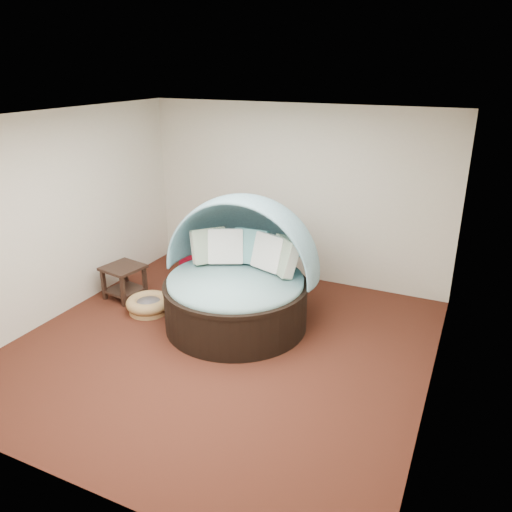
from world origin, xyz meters
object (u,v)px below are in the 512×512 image
at_px(pet_basket, 149,304).
at_px(canopy_daybed, 239,266).
at_px(red_armchair, 205,256).
at_px(side_table, 124,277).

bearing_deg(pet_basket, canopy_daybed, 12.94).
height_order(pet_basket, red_armchair, red_armchair).
xyz_separation_m(pet_basket, red_armchair, (0.10, 1.43, 0.25)).
relative_size(canopy_daybed, pet_basket, 3.30).
distance_m(pet_basket, red_armchair, 1.46).
xyz_separation_m(red_armchair, side_table, (-0.70, -1.20, -0.04)).
xyz_separation_m(canopy_daybed, red_armchair, (-1.21, 1.13, -0.45)).
bearing_deg(side_table, red_armchair, 59.68).
bearing_deg(side_table, pet_basket, -20.80).
relative_size(pet_basket, red_armchair, 0.81).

